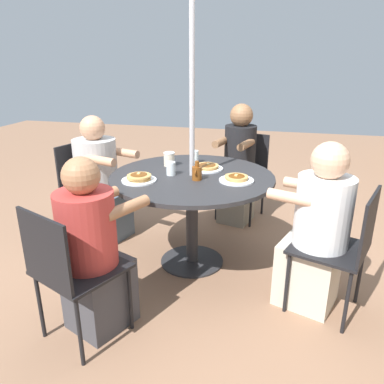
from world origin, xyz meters
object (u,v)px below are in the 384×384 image
diner_west (93,254)px  coffee_cup (169,159)px  patio_table (192,188)px  drinking_glass_a (171,169)px  syrup_bottle (197,173)px  pancake_plate_c (139,178)px  patio_chair_south (86,182)px  pancake_plate_b (207,167)px  patio_chair_north (343,244)px  drinking_glass_b (194,157)px  pancake_plate_a (236,179)px  patio_chair_east (244,169)px  diner_east (238,168)px  diner_south (100,185)px  diner_north (316,235)px  patio_chair_west (69,267)px

diner_west → coffee_cup: bearing=106.0°
patio_table → drinking_glass_a: (0.04, -0.16, 0.16)m
syrup_bottle → pancake_plate_c: bearing=-72.1°
patio_chair_south → diner_west: bearing=46.8°
pancake_plate_c → pancake_plate_b: bearing=134.7°
patio_chair_north → drinking_glass_b: drinking_glass_b is taller
pancake_plate_a → coffee_cup: 0.65m
drinking_glass_b → patio_chair_south: bearing=-89.5°
pancake_plate_a → patio_chair_north: bearing=65.6°
patio_chair_north → diner_west: size_ratio=0.78×
patio_chair_east → diner_east: bearing=90.0°
patio_chair_south → syrup_bottle: bearing=86.1°
syrup_bottle → drinking_glass_a: bearing=-108.0°
diner_south → coffee_cup: 0.75m
diner_north → syrup_bottle: 0.93m
coffee_cup → drinking_glass_a: 0.26m
diner_north → patio_chair_west: 1.54m
diner_east → pancake_plate_a: bearing=110.4°
diner_north → diner_west: bearing=133.4°
pancake_plate_b → diner_south: bearing=-95.5°
diner_south → coffee_cup: (0.07, 0.69, 0.30)m
patio_table → pancake_plate_b: 0.23m
diner_east → coffee_cup: bearing=71.1°
patio_chair_north → coffee_cup: bearing=85.7°
diner_west → pancake_plate_c: (-0.65, 0.05, 0.27)m
patio_table → diner_south: bearing=-106.4°
diner_north → pancake_plate_b: diner_north is taller
diner_west → pancake_plate_b: (-1.07, 0.46, 0.26)m
drinking_glass_a → drinking_glass_b: 0.38m
patio_table → diner_east: 0.98m
drinking_glass_b → patio_chair_north: bearing=57.3°
patio_chair_south → drinking_glass_b: drinking_glass_b is taller
patio_chair_north → patio_table: bearing=90.0°
patio_chair_west → drinking_glass_b: bearing=97.5°
syrup_bottle → coffee_cup: (-0.31, -0.31, 0.00)m
patio_table → coffee_cup: coffee_cup is taller
patio_chair_south → patio_chair_west: 1.51m
patio_chair_east → diner_south: diner_south is taller
diner_west → pancake_plate_b: bearing=89.8°
diner_east → patio_chair_south: size_ratio=1.38×
patio_chair_west → drinking_glass_b: (-1.38, 0.39, 0.31)m
patio_chair_north → pancake_plate_b: size_ratio=3.39×
diner_west → patio_chair_north: bearing=42.1°
coffee_cup → syrup_bottle: bearing=44.6°
diner_north → patio_chair_west: diner_north is taller
drinking_glass_a → syrup_bottle: bearing=72.0°
patio_chair_west → patio_table: bearing=90.0°
syrup_bottle → drinking_glass_b: syrup_bottle is taller
diner_west → pancake_plate_b: 1.19m
patio_chair_north → diner_west: 1.54m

